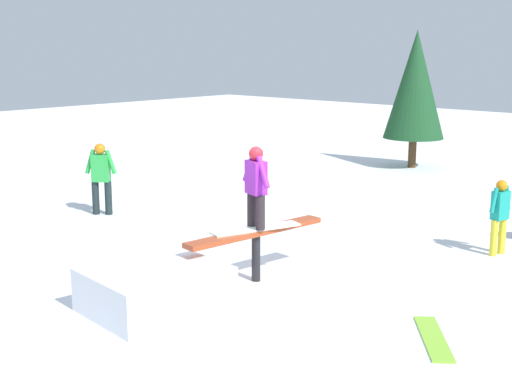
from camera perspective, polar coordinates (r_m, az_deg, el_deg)
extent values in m
plane|color=white|center=(11.40, 0.00, -7.10)|extent=(60.00, 60.00, 0.00)
cylinder|color=black|center=(11.28, 0.00, -5.28)|extent=(0.14, 0.14, 0.76)
cube|color=#A53F1E|center=(11.17, 0.00, -3.22)|extent=(2.65, 0.58, 0.08)
cube|color=white|center=(10.22, -8.09, -7.67)|extent=(1.96, 1.69, 0.61)
cube|color=white|center=(11.15, 0.00, -2.94)|extent=(1.51, 0.74, 0.03)
cylinder|color=#2B2328|center=(10.97, 0.35, -1.66)|extent=(0.14, 0.14, 0.54)
cylinder|color=#2B2328|center=(11.20, -0.34, -1.38)|extent=(0.14, 0.14, 0.54)
cube|color=purple|center=(10.97, 0.00, 1.18)|extent=(0.31, 0.40, 0.52)
cylinder|color=purple|center=(10.77, 0.57, 1.60)|extent=(0.19, 0.34, 0.48)
cylinder|color=purple|center=(11.14, -0.55, 1.95)|extent=(0.19, 0.34, 0.48)
sphere|color=red|center=(10.91, 0.00, 3.09)|extent=(0.22, 0.22, 0.22)
cylinder|color=yellow|center=(13.29, 18.50, -3.50)|extent=(0.13, 0.13, 0.65)
cylinder|color=yellow|center=(13.48, 19.09, -3.33)|extent=(0.13, 0.13, 0.65)
cube|color=teal|center=(13.26, 18.96, -1.00)|extent=(0.34, 0.25, 0.51)
cylinder|color=teal|center=(13.08, 18.51, -0.63)|extent=(0.19, 0.11, 0.45)
cylinder|color=teal|center=(13.39, 19.47, -0.42)|extent=(0.19, 0.11, 0.45)
sphere|color=orange|center=(13.19, 19.06, 0.49)|extent=(0.20, 0.20, 0.20)
cylinder|color=#1C292A|center=(15.96, -11.72, -0.48)|extent=(0.15, 0.15, 0.74)
cylinder|color=#1C292A|center=(16.06, -12.70, -0.45)|extent=(0.15, 0.15, 0.74)
cube|color=green|center=(15.88, -12.32, 1.89)|extent=(0.40, 0.43, 0.60)
cylinder|color=green|center=(15.79, -11.54, 2.36)|extent=(0.22, 0.26, 0.54)
cylinder|color=green|center=(15.94, -13.13, 2.38)|extent=(0.22, 0.26, 0.54)
sphere|color=orange|center=(15.82, -12.38, 3.39)|extent=(0.24, 0.24, 0.24)
cube|color=#8BCD35|center=(9.53, 14.02, -11.28)|extent=(1.29, 1.11, 0.02)
cylinder|color=#4C331E|center=(22.13, 12.39, 3.09)|extent=(0.24, 0.24, 0.90)
cone|color=#194723|center=(21.93, 12.63, 8.39)|extent=(1.80, 1.80, 3.20)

